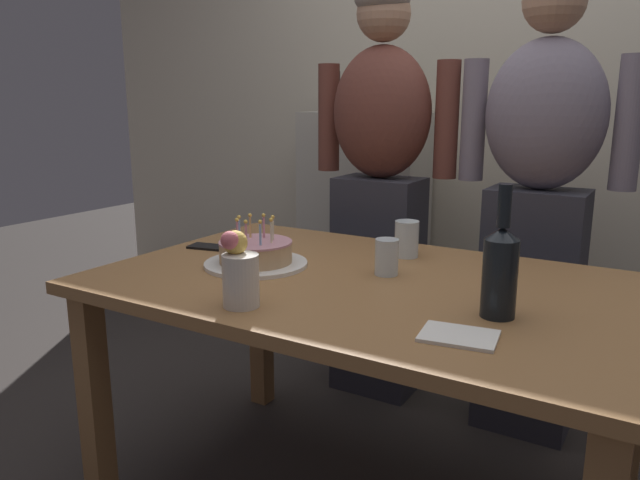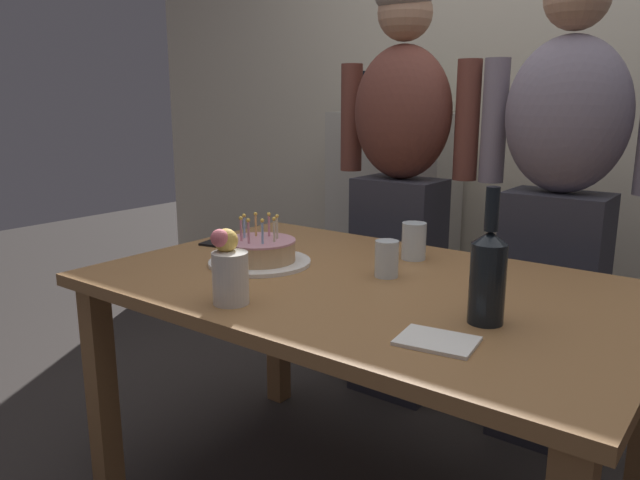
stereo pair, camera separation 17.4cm
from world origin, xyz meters
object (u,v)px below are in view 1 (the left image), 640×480
object	(u,v)px
napkin_stack	(459,336)
water_glass_far	(407,239)
cell_phone	(210,247)
person_man_bearded	(380,189)
person_woman_cardigan	(538,202)
flower_vase	(239,272)
water_glass_near	(387,257)
wine_bottle	(500,268)
birthday_cake	(256,255)

from	to	relation	value
napkin_stack	water_glass_far	bearing A→B (deg)	122.69
cell_phone	person_man_bearded	distance (m)	0.78
cell_phone	person_woman_cardigan	distance (m)	1.17
flower_vase	water_glass_near	bearing A→B (deg)	66.25
wine_bottle	cell_phone	bearing A→B (deg)	170.79
person_woman_cardigan	cell_phone	bearing A→B (deg)	38.19
water_glass_far	person_man_bearded	world-z (taller)	person_man_bearded
birthday_cake	water_glass_near	xyz separation A→B (m)	(0.38, 0.12, 0.02)
water_glass_near	flower_vase	world-z (taller)	flower_vase
wine_bottle	flower_vase	world-z (taller)	wine_bottle
water_glass_near	flower_vase	xyz separation A→B (m)	(-0.19, -0.43, 0.03)
water_glass_far	napkin_stack	world-z (taller)	water_glass_far
water_glass_far	person_woman_cardigan	size ratio (longest dim) A/B	0.07
water_glass_near	napkin_stack	size ratio (longest dim) A/B	0.66
flower_vase	napkin_stack	bearing A→B (deg)	8.36
cell_phone	water_glass_far	bearing A→B (deg)	9.58
wine_bottle	napkin_stack	distance (m)	0.21
birthday_cake	flower_vase	xyz separation A→B (m)	(0.19, -0.31, 0.05)
napkin_stack	person_woman_cardigan	world-z (taller)	person_woman_cardigan
water_glass_far	napkin_stack	size ratio (longest dim) A/B	0.73
flower_vase	person_woman_cardigan	xyz separation A→B (m)	(0.45, 1.13, 0.05)
birthday_cake	cell_phone	xyz separation A→B (m)	(-0.27, 0.10, -0.03)
wine_bottle	water_glass_far	bearing A→B (deg)	134.96
flower_vase	person_woman_cardigan	bearing A→B (deg)	68.13
water_glass_far	napkin_stack	xyz separation A→B (m)	(0.37, -0.57, -0.05)
birthday_cake	cell_phone	bearing A→B (deg)	159.57
person_man_bearded	person_woman_cardigan	bearing A→B (deg)	-180.00
water_glass_near	flower_vase	size ratio (longest dim) A/B	0.56
water_glass_near	cell_phone	world-z (taller)	water_glass_near
wine_bottle	person_man_bearded	xyz separation A→B (m)	(-0.73, 0.88, 0.02)
water_glass_far	napkin_stack	distance (m)	0.68
birthday_cake	person_woman_cardigan	xyz separation A→B (m)	(0.64, 0.82, 0.10)
cell_phone	napkin_stack	size ratio (longest dim) A/B	0.90
wine_bottle	person_man_bearded	world-z (taller)	person_man_bearded
cell_phone	flower_vase	world-z (taller)	flower_vase
flower_vase	person_man_bearded	world-z (taller)	person_man_bearded
birthday_cake	flower_vase	bearing A→B (deg)	-58.99
water_glass_near	wine_bottle	xyz separation A→B (m)	(0.37, -0.18, 0.06)
water_glass_far	cell_phone	xyz separation A→B (m)	(-0.61, -0.24, -0.05)
flower_vase	person_woman_cardigan	world-z (taller)	person_woman_cardigan
flower_vase	person_man_bearded	bearing A→B (deg)	98.55
cell_phone	person_man_bearded	world-z (taller)	person_man_bearded
wine_bottle	cell_phone	xyz separation A→B (m)	(-1.02, 0.16, -0.11)
birthday_cake	person_woman_cardigan	world-z (taller)	person_woman_cardigan
water_glass_near	wine_bottle	distance (m)	0.42
wine_bottle	person_woman_cardigan	distance (m)	0.89
water_glass_near	person_woman_cardigan	size ratio (longest dim) A/B	0.06
flower_vase	person_man_bearded	distance (m)	1.15
water_glass_near	person_man_bearded	bearing A→B (deg)	117.23
water_glass_far	wine_bottle	bearing A→B (deg)	-45.04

